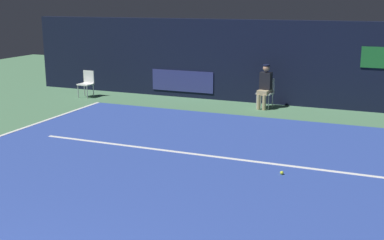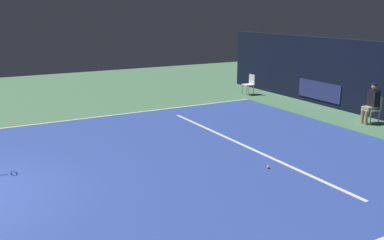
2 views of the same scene
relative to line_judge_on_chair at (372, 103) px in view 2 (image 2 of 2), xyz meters
The scene contains 7 objects.
ground_plane 7.17m from the line_judge_on_chair, 89.55° to the right, with size 33.30×33.30×0.00m, color #4C7A56.
court_surface 7.17m from the line_judge_on_chair, 89.55° to the right, with size 10.41×11.84×0.01m, color #2D479E.
line_sideline_right 8.80m from the line_judge_on_chair, 125.54° to the right, with size 0.10×11.84×0.01m, color white.
line_service 5.11m from the line_judge_on_chair, 89.37° to the right, with size 8.12×0.10×0.01m, color white.
line_judge_on_chair is the anchor object (origin of this frame).
courtside_chair_near 6.02m from the line_judge_on_chair, behind, with size 0.46×0.44×0.88m.
tennis_ball 5.89m from the line_judge_on_chair, 72.74° to the right, with size 0.07×0.07×0.07m, color #CCE033.
Camera 2 is at (9.18, 0.29, 3.62)m, focal length 40.48 mm.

